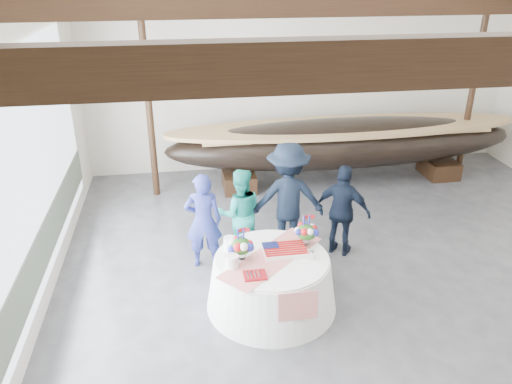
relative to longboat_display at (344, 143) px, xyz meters
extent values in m
cube|color=#3D3D42|center=(-0.65, -4.78, -0.94)|extent=(10.00, 12.00, 0.01)
cube|color=silver|center=(-0.65, 1.22, 1.31)|extent=(10.00, 0.02, 4.50)
cube|color=black|center=(-0.65, -5.78, 3.31)|extent=(9.80, 0.12, 0.18)
cylinder|color=black|center=(-4.15, 0.00, 1.31)|extent=(0.14, 0.14, 4.50)
cylinder|color=black|center=(2.85, 0.00, 1.31)|extent=(0.14, 0.14, 4.50)
cube|color=silver|center=(-5.60, -3.78, 1.06)|extent=(0.02, 7.00, 3.20)
cube|color=#596654|center=(-5.59, -3.78, -0.04)|extent=(0.02, 7.00, 0.60)
cube|color=black|center=(-2.36, 0.00, -0.74)|extent=(0.69, 0.88, 0.39)
cube|color=black|center=(2.36, 0.00, -0.74)|extent=(0.69, 0.88, 0.39)
ellipsoid|color=black|center=(0.00, 0.00, -0.01)|extent=(7.85, 1.57, 1.08)
cube|color=#9E7A4C|center=(0.00, 0.00, 0.29)|extent=(6.28, 1.03, 0.06)
cone|color=white|center=(-2.42, -4.15, -0.55)|extent=(1.88, 1.88, 0.78)
cylinder|color=white|center=(-2.42, -4.15, -0.15)|extent=(1.60, 1.60, 0.04)
cube|color=red|center=(-2.42, -4.15, -0.13)|extent=(1.66, 1.57, 0.01)
cube|color=white|center=(-2.22, -4.06, -0.10)|extent=(0.60, 0.40, 0.07)
cylinder|color=white|center=(-2.99, -4.30, -0.04)|extent=(0.18, 0.18, 0.18)
cylinder|color=white|center=(-2.97, -3.83, -0.04)|extent=(0.18, 0.18, 0.19)
cube|color=maroon|center=(-2.72, -4.57, -0.12)|extent=(0.30, 0.24, 0.03)
cone|color=silver|center=(-1.88, -4.27, -0.07)|extent=(0.09, 0.09, 0.12)
imported|color=navy|center=(-3.30, -2.92, -0.13)|extent=(0.61, 0.42, 1.63)
imported|color=teal|center=(-2.68, -2.70, -0.16)|extent=(0.78, 0.62, 1.56)
imported|color=black|center=(-1.87, -2.66, 0.03)|extent=(1.30, 0.81, 1.95)
imported|color=black|center=(-0.98, -2.92, -0.14)|extent=(1.00, 0.86, 1.60)
camera|label=1|loc=(-3.58, -9.99, 3.64)|focal=35.00mm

